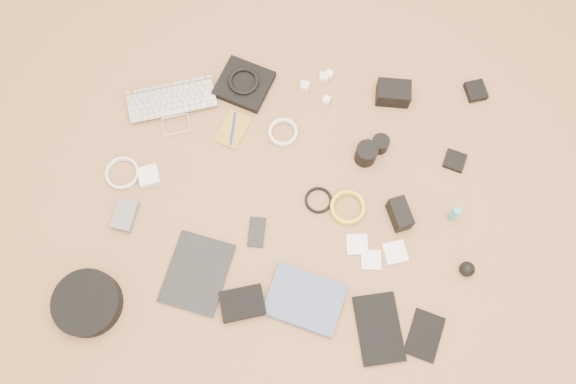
# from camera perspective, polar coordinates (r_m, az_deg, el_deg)

# --- Properties ---
(laptop) EXTENTS (0.40, 0.33, 0.03)m
(laptop) POSITION_cam_1_polar(r_m,az_deg,el_deg) (2.23, -11.50, 8.02)
(laptop) COLOR silver
(laptop) RESTS_ON ground
(headphone_pouch) EXTENTS (0.24, 0.24, 0.03)m
(headphone_pouch) POSITION_cam_1_polar(r_m,az_deg,el_deg) (2.25, -4.48, 10.86)
(headphone_pouch) COLOR black
(headphone_pouch) RESTS_ON ground
(headphones) EXTENTS (0.16, 0.16, 0.02)m
(headphones) POSITION_cam_1_polar(r_m,az_deg,el_deg) (2.22, -4.53, 11.17)
(headphones) COLOR black
(headphones) RESTS_ON headphone_pouch
(charger_a) EXTENTS (0.04, 0.04, 0.03)m
(charger_a) POSITION_cam_1_polar(r_m,az_deg,el_deg) (2.24, 1.70, 10.67)
(charger_a) COLOR silver
(charger_a) RESTS_ON ground
(charger_b) EXTENTS (0.04, 0.04, 0.03)m
(charger_b) POSITION_cam_1_polar(r_m,az_deg,el_deg) (2.27, 4.21, 11.81)
(charger_b) COLOR silver
(charger_b) RESTS_ON ground
(charger_c) EXTENTS (0.04, 0.04, 0.03)m
(charger_c) POSITION_cam_1_polar(r_m,az_deg,el_deg) (2.26, 3.67, 11.56)
(charger_c) COLOR silver
(charger_c) RESTS_ON ground
(charger_d) EXTENTS (0.04, 0.04, 0.03)m
(charger_d) POSITION_cam_1_polar(r_m,az_deg,el_deg) (2.21, 3.92, 9.27)
(charger_d) COLOR silver
(charger_d) RESTS_ON ground
(dslr_camera) EXTENTS (0.13, 0.09, 0.07)m
(dslr_camera) POSITION_cam_1_polar(r_m,az_deg,el_deg) (2.24, 10.65, 9.85)
(dslr_camera) COLOR black
(dslr_camera) RESTS_ON ground
(lens_pouch) EXTENTS (0.09, 0.10, 0.03)m
(lens_pouch) POSITION_cam_1_polar(r_m,az_deg,el_deg) (2.35, 18.53, 9.71)
(lens_pouch) COLOR black
(lens_pouch) RESTS_ON ground
(notebook_olive) EXTENTS (0.14, 0.17, 0.01)m
(notebook_olive) POSITION_cam_1_polar(r_m,az_deg,el_deg) (2.18, -5.61, 6.34)
(notebook_olive) COLOR olive
(notebook_olive) RESTS_ON ground
(pen_blue) EXTENTS (0.01, 0.14, 0.01)m
(pen_blue) POSITION_cam_1_polar(r_m,az_deg,el_deg) (2.17, -5.63, 6.43)
(pen_blue) COLOR #122198
(pen_blue) RESTS_ON notebook_olive
(cable_white_a) EXTENTS (0.14, 0.14, 0.01)m
(cable_white_a) POSITION_cam_1_polar(r_m,az_deg,el_deg) (2.16, -0.51, 6.03)
(cable_white_a) COLOR silver
(cable_white_a) RESTS_ON ground
(lens_a) EXTENTS (0.10, 0.10, 0.09)m
(lens_a) POSITION_cam_1_polar(r_m,az_deg,el_deg) (2.10, 7.94, 3.88)
(lens_a) COLOR black
(lens_a) RESTS_ON ground
(lens_b) EXTENTS (0.08, 0.08, 0.06)m
(lens_b) POSITION_cam_1_polar(r_m,az_deg,el_deg) (2.14, 9.34, 4.84)
(lens_b) COLOR black
(lens_b) RESTS_ON ground
(card_reader) EXTENTS (0.09, 0.09, 0.02)m
(card_reader) POSITION_cam_1_polar(r_m,az_deg,el_deg) (2.20, 16.58, 3.06)
(card_reader) COLOR black
(card_reader) RESTS_ON ground
(power_brick) EXTENTS (0.10, 0.10, 0.03)m
(power_brick) POSITION_cam_1_polar(r_m,az_deg,el_deg) (2.14, -13.94, 1.57)
(power_brick) COLOR silver
(power_brick) RESTS_ON ground
(cable_white_b) EXTENTS (0.16, 0.16, 0.01)m
(cable_white_b) POSITION_cam_1_polar(r_m,az_deg,el_deg) (2.18, -16.45, 1.81)
(cable_white_b) COLOR silver
(cable_white_b) RESTS_ON ground
(cable_black) EXTENTS (0.11, 0.11, 0.01)m
(cable_black) POSITION_cam_1_polar(r_m,az_deg,el_deg) (2.06, 3.10, -0.87)
(cable_black) COLOR black
(cable_black) RESTS_ON ground
(cable_yellow) EXTENTS (0.14, 0.14, 0.01)m
(cable_yellow) POSITION_cam_1_polar(r_m,az_deg,el_deg) (2.06, 6.07, -1.62)
(cable_yellow) COLOR gold
(cable_yellow) RESTS_ON ground
(flash) EXTENTS (0.10, 0.12, 0.08)m
(flash) POSITION_cam_1_polar(r_m,az_deg,el_deg) (2.05, 11.29, -2.22)
(flash) COLOR black
(flash) RESTS_ON ground
(lens_cleaner) EXTENTS (0.03, 0.03, 0.09)m
(lens_cleaner) POSITION_cam_1_polar(r_m,az_deg,el_deg) (2.09, 16.51, -2.14)
(lens_cleaner) COLOR #19A795
(lens_cleaner) RESTS_ON ground
(battery_charger) EXTENTS (0.09, 0.12, 0.03)m
(battery_charger) POSITION_cam_1_polar(r_m,az_deg,el_deg) (2.12, -16.23, -2.30)
(battery_charger) COLOR #56565B
(battery_charger) RESTS_ON ground
(tablet) EXTENTS (0.25, 0.30, 0.01)m
(tablet) POSITION_cam_1_polar(r_m,az_deg,el_deg) (2.02, -9.22, -8.13)
(tablet) COLOR black
(tablet) RESTS_ON ground
(phone) EXTENTS (0.06, 0.11, 0.01)m
(phone) POSITION_cam_1_polar(r_m,az_deg,el_deg) (2.03, -3.20, -4.09)
(phone) COLOR black
(phone) RESTS_ON ground
(filter_case_left) EXTENTS (0.08, 0.08, 0.01)m
(filter_case_left) POSITION_cam_1_polar(r_m,az_deg,el_deg) (2.03, 7.02, -5.31)
(filter_case_left) COLOR silver
(filter_case_left) RESTS_ON ground
(filter_case_mid) EXTENTS (0.07, 0.07, 0.01)m
(filter_case_mid) POSITION_cam_1_polar(r_m,az_deg,el_deg) (2.03, 8.43, -6.84)
(filter_case_mid) COLOR silver
(filter_case_mid) RESTS_ON ground
(filter_case_right) EXTENTS (0.10, 0.10, 0.01)m
(filter_case_right) POSITION_cam_1_polar(r_m,az_deg,el_deg) (2.05, 10.85, -6.04)
(filter_case_right) COLOR silver
(filter_case_right) RESTS_ON ground
(air_blower) EXTENTS (0.05, 0.05, 0.05)m
(air_blower) POSITION_cam_1_polar(r_m,az_deg,el_deg) (2.07, 17.73, -7.47)
(air_blower) COLOR black
(air_blower) RESTS_ON ground
(headphone_case) EXTENTS (0.27, 0.27, 0.06)m
(headphone_case) POSITION_cam_1_polar(r_m,az_deg,el_deg) (2.07, -19.71, -10.57)
(headphone_case) COLOR black
(headphone_case) RESTS_ON ground
(drive_case) EXTENTS (0.17, 0.15, 0.04)m
(drive_case) POSITION_cam_1_polar(r_m,az_deg,el_deg) (1.97, -4.65, -11.21)
(drive_case) COLOR black
(drive_case) RESTS_ON ground
(paperback) EXTENTS (0.29, 0.24, 0.03)m
(paperback) POSITION_cam_1_polar(r_m,az_deg,el_deg) (1.97, 0.82, -13.48)
(paperback) COLOR #3F4D6B
(paperback) RESTS_ON ground
(notebook_black_a) EXTENTS (0.19, 0.26, 0.02)m
(notebook_black_a) POSITION_cam_1_polar(r_m,az_deg,el_deg) (1.99, 9.22, -13.54)
(notebook_black_a) COLOR black
(notebook_black_a) RESTS_ON ground
(notebook_black_b) EXTENTS (0.14, 0.18, 0.01)m
(notebook_black_b) POSITION_cam_1_polar(r_m,az_deg,el_deg) (2.02, 13.71, -13.97)
(notebook_black_b) COLOR black
(notebook_black_b) RESTS_ON ground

